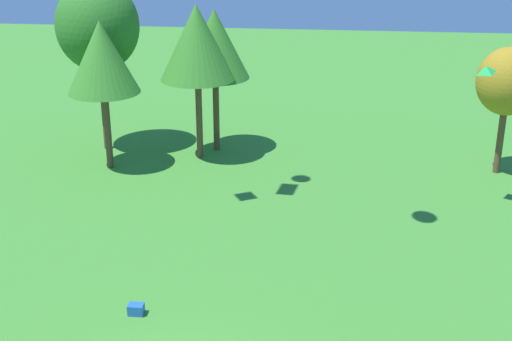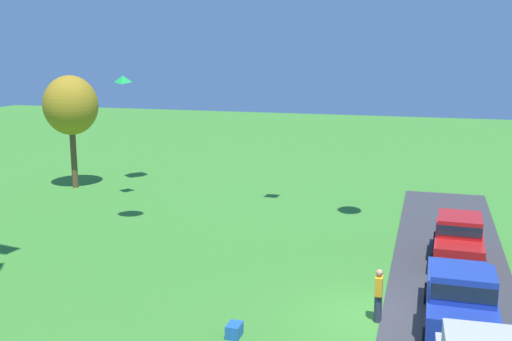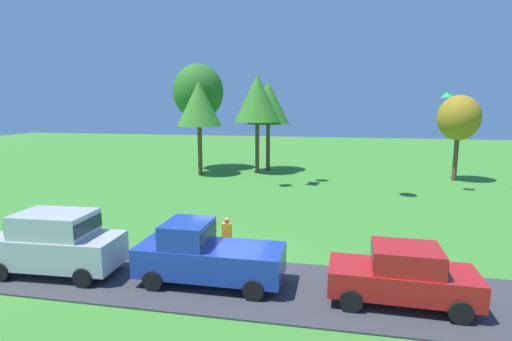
# 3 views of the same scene
# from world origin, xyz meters

# --- Properties ---
(tree_far_right) EXTENTS (4.64, 4.64, 9.79)m
(tree_far_right) POSITION_xyz_m (-8.68, 20.99, 7.21)
(tree_far_right) COLOR brown
(tree_far_right) RESTS_ON ground
(tree_right_of_center) EXTENTS (3.83, 3.83, 8.08)m
(tree_right_of_center) POSITION_xyz_m (-7.61, 18.05, 6.13)
(tree_right_of_center) COLOR brown
(tree_right_of_center) RESTS_ON ground
(tree_far_left) EXTENTS (4.11, 4.11, 8.68)m
(tree_far_left) POSITION_xyz_m (-2.94, 20.13, 6.59)
(tree_far_left) COLOR brown
(tree_far_left) RESTS_ON ground
(tree_lone_near) EXTENTS (3.89, 3.89, 8.21)m
(tree_lone_near) POSITION_xyz_m (-2.20, 21.52, 6.23)
(tree_lone_near) COLOR brown
(tree_lone_near) RESTS_ON ground
(tree_center_back) EXTENTS (3.24, 3.24, 6.84)m
(tree_center_back) POSITION_xyz_m (13.45, 19.48, 5.02)
(tree_center_back) COLOR brown
(tree_center_back) RESTS_ON ground
(cooler_box) EXTENTS (0.56, 0.40, 0.40)m
(cooler_box) POSITION_xyz_m (-2.39, 3.91, 0.20)
(cooler_box) COLOR blue
(cooler_box) RESTS_ON ground
(kite_diamond_high_left) EXTENTS (0.92, 0.89, 0.48)m
(kite_diamond_high_left) POSITION_xyz_m (11.21, 14.69, 6.78)
(kite_diamond_high_left) COLOR green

